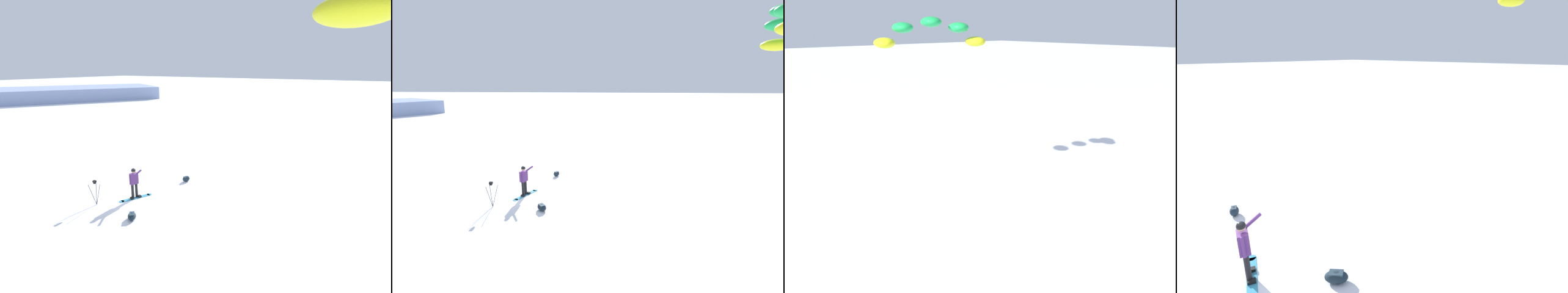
{
  "view_description": "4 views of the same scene",
  "coord_description": "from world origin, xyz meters",
  "views": [
    {
      "loc": [
        10.6,
        10.42,
        6.71
      ],
      "look_at": [
        1.96,
        5.15,
        3.89
      ],
      "focal_mm": 26.52,
      "sensor_mm": 36.0,
      "label": 1
    },
    {
      "loc": [
        14.27,
        5.28,
        6.03
      ],
      "look_at": [
        1.55,
        4.01,
        3.08
      ],
      "focal_mm": 25.8,
      "sensor_mm": 36.0,
      "label": 2
    },
    {
      "loc": [
        -6.38,
        -3.61,
        8.16
      ],
      "look_at": [
        2.15,
        5.69,
        4.27
      ],
      "focal_mm": 36.41,
      "sensor_mm": 36.0,
      "label": 3
    },
    {
      "loc": [
        6.69,
        -1.9,
        5.48
      ],
      "look_at": [
        1.48,
        3.82,
        2.95
      ],
      "focal_mm": 26.77,
      "sensor_mm": 36.0,
      "label": 4
    }
  ],
  "objects": [
    {
      "name": "snowboard",
      "position": [
        0.36,
        0.48,
        0.02
      ],
      "size": [
        1.65,
        0.92,
        0.1
      ],
      "color": "teal",
      "rests_on": "ground_plane"
    },
    {
      "name": "gear_bag_large",
      "position": [
        2.07,
        1.83,
        0.16
      ],
      "size": [
        0.69,
        0.66,
        0.3
      ],
      "color": "#192833",
      "rests_on": "ground_plane"
    },
    {
      "name": "gear_bag_small",
      "position": [
        -2.95,
        1.49,
        0.17
      ],
      "size": [
        0.55,
        0.47,
        0.32
      ],
      "color": "#192833",
      "rests_on": "ground_plane"
    },
    {
      "name": "ground_plane",
      "position": [
        0.0,
        0.0,
        0.0
      ],
      "size": [
        300.0,
        300.0,
        0.0
      ],
      "primitive_type": "plane",
      "color": "white"
    },
    {
      "name": "snowboarder",
      "position": [
        0.36,
        0.42,
        1.0
      ],
      "size": [
        0.47,
        0.74,
        1.68
      ],
      "color": "black",
      "rests_on": "ground_plane"
    }
  ]
}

